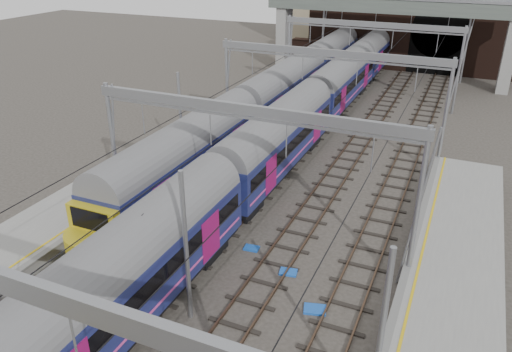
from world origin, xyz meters
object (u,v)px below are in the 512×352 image
at_px(train_second, 282,90).
at_px(signal_near_centre, 145,250).
at_px(relay_cabinet, 89,268).
at_px(train_main, 314,106).

xyz_separation_m(train_second, signal_near_centre, (4.15, -26.81, 0.53)).
distance_m(signal_near_centre, relay_cabinet, 4.64).
bearing_deg(signal_near_centre, relay_cabinet, 161.16).
relative_size(signal_near_centre, relay_cabinet, 3.73).
xyz_separation_m(signal_near_centre, relay_cabinet, (-3.90, 0.59, -2.43)).
relative_size(train_main, signal_near_centre, 13.60).
bearing_deg(train_second, relay_cabinet, -89.46).
xyz_separation_m(train_main, relay_cabinet, (-3.75, -23.08, -1.88)).
xyz_separation_m(train_main, signal_near_centre, (0.15, -23.67, 0.55)).
distance_m(train_main, signal_near_centre, 23.68).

